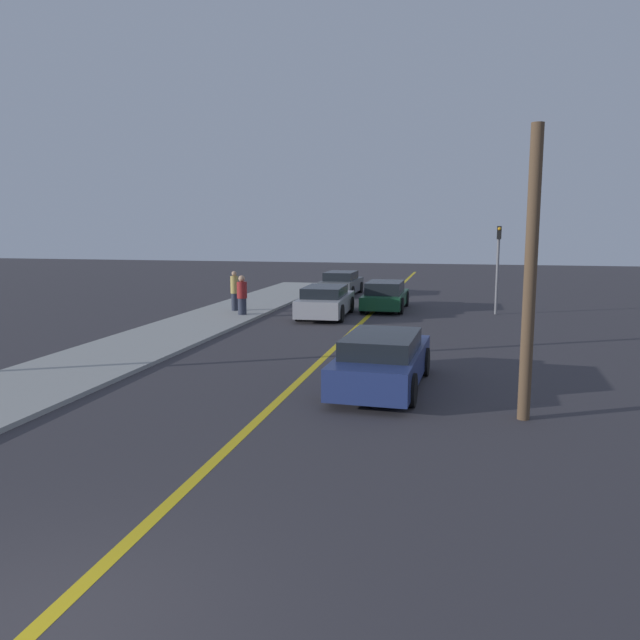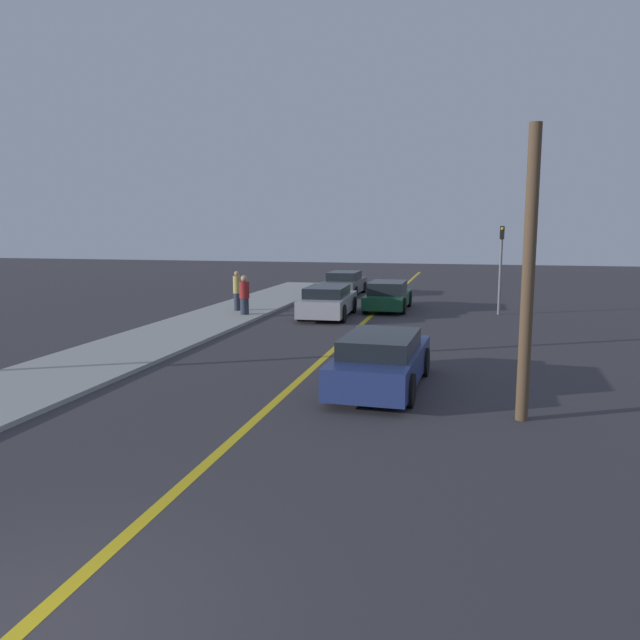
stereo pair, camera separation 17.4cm
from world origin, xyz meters
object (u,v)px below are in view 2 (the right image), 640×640
at_px(car_ahead_center, 328,301).
at_px(utility_pole, 528,276).
at_px(pedestrian_mid_group, 237,291).
at_px(pedestrian_near_curb, 244,295).
at_px(car_far_distant, 388,296).
at_px(car_parked_left_lot, 345,283).
at_px(traffic_light, 501,260).
at_px(car_near_right_lane, 381,361).

distance_m(car_ahead_center, utility_pole, 14.67).
distance_m(car_ahead_center, pedestrian_mid_group, 4.14).
bearing_deg(car_ahead_center, pedestrian_near_curb, -167.93).
distance_m(car_far_distant, pedestrian_near_curb, 6.65).
distance_m(car_parked_left_lot, pedestrian_near_curb, 9.68).
distance_m(car_ahead_center, car_parked_left_lot, 8.57).
xyz_separation_m(car_ahead_center, traffic_light, (6.99, 2.35, 1.68)).
distance_m(pedestrian_mid_group, utility_pole, 17.13).
distance_m(car_far_distant, pedestrian_mid_group, 6.80).
relative_size(car_ahead_center, car_far_distant, 1.07).
height_order(pedestrian_mid_group, traffic_light, traffic_light).
distance_m(pedestrian_mid_group, traffic_light, 11.39).
bearing_deg(traffic_light, car_parked_left_lot, 142.24).
xyz_separation_m(car_ahead_center, car_far_distant, (2.15, 2.83, -0.01)).
bearing_deg(traffic_light, car_near_right_lane, -103.51).
relative_size(pedestrian_near_curb, pedestrian_mid_group, 0.95).
xyz_separation_m(car_parked_left_lot, pedestrian_mid_group, (-3.16, -8.26, 0.35)).
relative_size(car_near_right_lane, car_far_distant, 1.06).
relative_size(car_parked_left_lot, pedestrian_near_curb, 2.61).
relative_size(car_far_distant, car_parked_left_lot, 1.03).
xyz_separation_m(car_ahead_center, pedestrian_near_curb, (-3.38, -0.86, 0.27)).
bearing_deg(pedestrian_mid_group, car_far_distant, 22.33).
bearing_deg(car_far_distant, traffic_light, -5.92).
distance_m(car_far_distant, utility_pole, 16.47).
height_order(car_far_distant, pedestrian_mid_group, pedestrian_mid_group).
bearing_deg(pedestrian_mid_group, car_near_right_lane, -55.05).
bearing_deg(car_far_distant, pedestrian_near_curb, -146.60).
bearing_deg(car_near_right_lane, car_ahead_center, 111.12).
bearing_deg(car_far_distant, car_parked_left_lot, 118.52).
xyz_separation_m(car_near_right_lane, pedestrian_near_curb, (-7.15, 10.19, 0.27)).
xyz_separation_m(car_near_right_lane, car_parked_left_lot, (-4.74, 19.56, -0.02)).
relative_size(pedestrian_mid_group, traffic_light, 0.46).
bearing_deg(car_parked_left_lot, pedestrian_mid_group, -110.02).
bearing_deg(utility_pole, car_far_distant, 106.48).
xyz_separation_m(car_near_right_lane, car_ahead_center, (-3.77, 11.05, -0.00)).
bearing_deg(car_near_right_lane, pedestrian_near_curb, 127.30).
xyz_separation_m(car_far_distant, pedestrian_near_curb, (-5.53, -3.68, 0.29)).
bearing_deg(car_parked_left_lot, car_ahead_center, -82.63).
height_order(car_near_right_lane, pedestrian_near_curb, pedestrian_near_curb).
relative_size(car_near_right_lane, traffic_light, 1.24).
height_order(car_ahead_center, traffic_light, traffic_light).
bearing_deg(car_parked_left_lot, utility_pole, -69.15).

